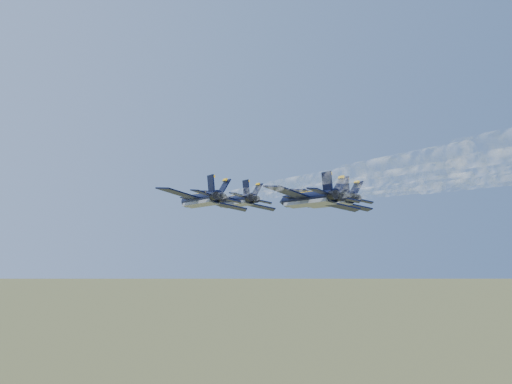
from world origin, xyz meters
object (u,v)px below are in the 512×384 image
jet_left (200,200)px  jet_slot (308,199)px  jet_lead (235,201)px  jet_right (328,200)px

jet_left → jet_slot: same height
jet_left → jet_lead: bearing=53.0°
jet_right → jet_lead: bearing=123.9°
jet_right → jet_slot: (-10.11, -9.26, 0.00)m
jet_left → jet_slot: 14.38m
jet_lead → jet_slot: size_ratio=1.00×
jet_lead → jet_right: 14.78m
jet_slot → jet_lead: bearing=89.9°
jet_left → jet_right: size_ratio=1.00×
jet_left → jet_slot: size_ratio=1.00×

